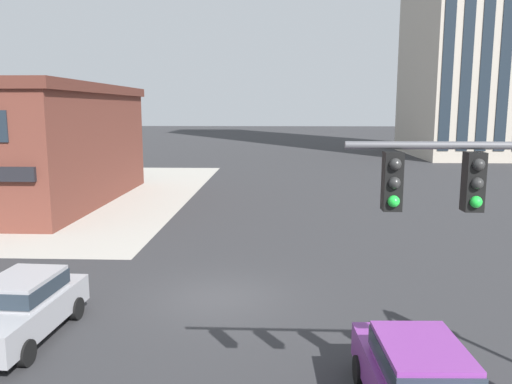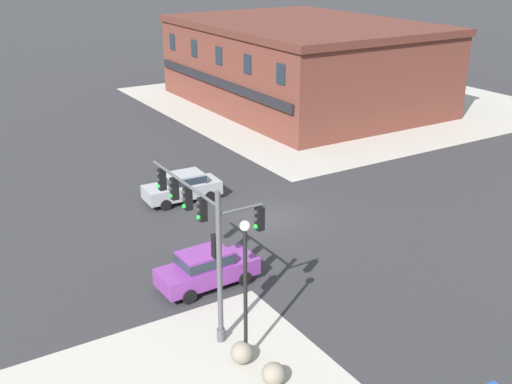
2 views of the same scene
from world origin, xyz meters
The scene contains 3 objects.
ground_plane centered at (0.00, 0.00, 0.00)m, with size 320.00×320.00×0.00m, color #2D2D30.
car_main_southbound_near centered at (4.60, -6.44, 0.92)m, with size 2.01×4.46×1.68m.
car_cross_eastbound centered at (-4.82, -3.12, 0.92)m, with size 2.06×4.48×1.68m.
Camera 1 is at (1.87, -15.64, 6.04)m, focal length 35.86 mm.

